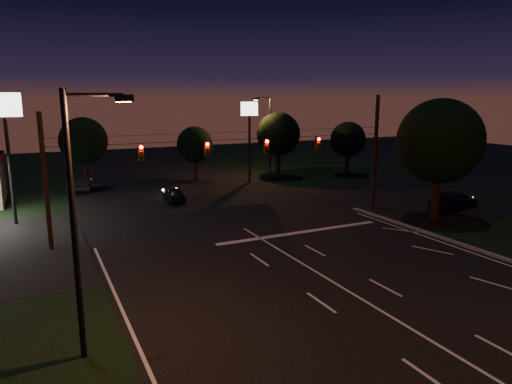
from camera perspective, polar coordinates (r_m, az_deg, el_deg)
ground at (r=20.18m, az=15.80°, el=-14.36°), size 140.00×140.00×0.00m
cross_street_right at (r=44.58m, az=21.38°, el=-0.49°), size 20.00×16.00×0.02m
stop_bar at (r=30.48m, az=5.59°, el=-5.03°), size 12.00×0.50×0.01m
utility_pole_right at (r=38.40m, az=14.34°, el=-1.88°), size 0.30×0.30×9.00m
utility_pole_left at (r=29.61m, az=-24.18°, el=-6.53°), size 0.28×0.28×8.00m
signal_span at (r=31.06m, az=-2.33°, el=5.68°), size 24.00×0.40×1.56m
pole_sign_left_near at (r=35.39m, az=-28.83°, el=7.39°), size 2.20×0.30×9.10m
pole_sign_right at (r=47.96m, az=-0.83°, el=8.62°), size 1.80×0.30×8.40m
street_light_left at (r=15.74m, az=-21.05°, el=-1.80°), size 2.20×0.35×9.00m
street_light_right_far at (r=51.24m, az=1.52°, el=7.68°), size 2.20×0.35×9.00m
tree_right_near at (r=35.14m, az=21.83°, el=5.83°), size 6.00×6.00×8.76m
tree_far_b at (r=47.82m, az=-20.75°, el=5.92°), size 4.60×4.60×6.98m
tree_far_c at (r=49.16m, az=-7.67°, el=5.86°), size 3.80×3.80×5.86m
tree_far_d at (r=50.88m, az=2.76°, el=7.18°), size 4.80×4.80×7.30m
tree_far_e at (r=53.61m, az=11.37°, el=6.43°), size 4.00×4.00×6.18m
car_oncoming_a at (r=39.84m, az=-10.19°, el=-0.30°), size 1.79×3.79×1.25m
car_oncoming_b at (r=47.07m, az=-20.80°, el=0.97°), size 1.96×4.15×1.31m
car_cross at (r=39.93m, az=23.43°, el=-0.90°), size 5.37×3.09×1.47m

